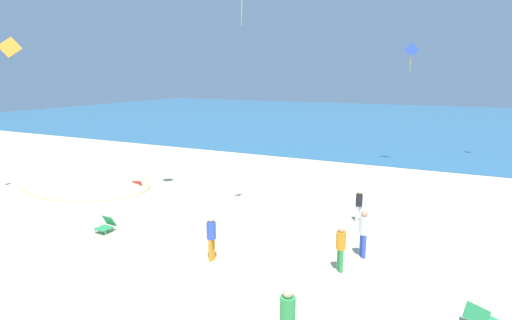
{
  "coord_description": "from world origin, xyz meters",
  "views": [
    {
      "loc": [
        6.11,
        -6.36,
        6.02
      ],
      "look_at": [
        0.0,
        6.31,
        3.03
      ],
      "focal_mm": 28.14,
      "sensor_mm": 36.0,
      "label": 1
    }
  ],
  "objects_px": {
    "beach_chair_mid_beach": "(137,187)",
    "kite_blue": "(411,50)",
    "person_3": "(359,203)",
    "beach_chair_far_right": "(479,317)",
    "person_6": "(287,318)",
    "kite_orange": "(10,47)",
    "beach_chair_near_camera": "(106,225)",
    "person_1": "(211,235)",
    "person_0": "(341,245)",
    "person_5": "(364,230)"
  },
  "relations": [
    {
      "from": "beach_chair_far_right",
      "to": "person_6",
      "type": "bearing_deg",
      "value": 161.31
    },
    {
      "from": "beach_chair_mid_beach",
      "to": "kite_orange",
      "type": "xyz_separation_m",
      "value": [
        -5.51,
        -2.25,
        7.08
      ]
    },
    {
      "from": "beach_chair_mid_beach",
      "to": "kite_blue",
      "type": "bearing_deg",
      "value": 120.56
    },
    {
      "from": "person_1",
      "to": "kite_orange",
      "type": "distance_m",
      "value": 14.94
    },
    {
      "from": "person_3",
      "to": "beach_chair_near_camera",
      "type": "bearing_deg",
      "value": -98.49
    },
    {
      "from": "person_3",
      "to": "person_0",
      "type": "bearing_deg",
      "value": -35.61
    },
    {
      "from": "beach_chair_near_camera",
      "to": "person_3",
      "type": "xyz_separation_m",
      "value": [
        8.67,
        5.4,
        0.52
      ]
    },
    {
      "from": "person_6",
      "to": "kite_orange",
      "type": "distance_m",
      "value": 19.28
    },
    {
      "from": "person_3",
      "to": "kite_blue",
      "type": "distance_m",
      "value": 13.76
    },
    {
      "from": "beach_chair_mid_beach",
      "to": "kite_orange",
      "type": "relative_size",
      "value": 0.5
    },
    {
      "from": "beach_chair_mid_beach",
      "to": "person_0",
      "type": "bearing_deg",
      "value": 55.09
    },
    {
      "from": "kite_blue",
      "to": "kite_orange",
      "type": "bearing_deg",
      "value": -139.13
    },
    {
      "from": "beach_chair_near_camera",
      "to": "person_3",
      "type": "bearing_deg",
      "value": 125.21
    },
    {
      "from": "kite_blue",
      "to": "kite_orange",
      "type": "relative_size",
      "value": 1.33
    },
    {
      "from": "kite_orange",
      "to": "person_1",
      "type": "bearing_deg",
      "value": -11.61
    },
    {
      "from": "person_1",
      "to": "person_6",
      "type": "distance_m",
      "value": 5.17
    },
    {
      "from": "beach_chair_far_right",
      "to": "beach_chair_near_camera",
      "type": "relative_size",
      "value": 1.19
    },
    {
      "from": "person_1",
      "to": "kite_blue",
      "type": "height_order",
      "value": "kite_blue"
    },
    {
      "from": "beach_chair_far_right",
      "to": "person_3",
      "type": "xyz_separation_m",
      "value": [
        -4.15,
        5.98,
        0.52
      ]
    },
    {
      "from": "person_6",
      "to": "person_3",
      "type": "bearing_deg",
      "value": -115.41
    },
    {
      "from": "person_0",
      "to": "person_6",
      "type": "height_order",
      "value": "person_6"
    },
    {
      "from": "person_5",
      "to": "person_6",
      "type": "bearing_deg",
      "value": 51.69
    },
    {
      "from": "beach_chair_far_right",
      "to": "person_1",
      "type": "bearing_deg",
      "value": 120.63
    },
    {
      "from": "beach_chair_near_camera",
      "to": "person_1",
      "type": "height_order",
      "value": "person_1"
    },
    {
      "from": "person_3",
      "to": "beach_chair_far_right",
      "type": "bearing_deg",
      "value": -5.6
    },
    {
      "from": "person_0",
      "to": "kite_orange",
      "type": "height_order",
      "value": "kite_orange"
    },
    {
      "from": "beach_chair_mid_beach",
      "to": "kite_orange",
      "type": "distance_m",
      "value": 9.24
    },
    {
      "from": "beach_chair_near_camera",
      "to": "person_0",
      "type": "xyz_separation_m",
      "value": [
        9.06,
        0.77,
        0.59
      ]
    },
    {
      "from": "beach_chair_mid_beach",
      "to": "person_6",
      "type": "height_order",
      "value": "person_6"
    },
    {
      "from": "beach_chair_far_right",
      "to": "person_1",
      "type": "height_order",
      "value": "person_1"
    },
    {
      "from": "beach_chair_near_camera",
      "to": "person_0",
      "type": "distance_m",
      "value": 9.11
    },
    {
      "from": "person_6",
      "to": "kite_blue",
      "type": "bearing_deg",
      "value": -118.01
    },
    {
      "from": "person_3",
      "to": "kite_blue",
      "type": "relative_size",
      "value": 0.76
    },
    {
      "from": "beach_chair_far_right",
      "to": "person_3",
      "type": "distance_m",
      "value": 7.3
    },
    {
      "from": "beach_chair_mid_beach",
      "to": "beach_chair_near_camera",
      "type": "bearing_deg",
      "value": 13.02
    },
    {
      "from": "person_0",
      "to": "person_5",
      "type": "distance_m",
      "value": 1.41
    },
    {
      "from": "person_1",
      "to": "kite_blue",
      "type": "distance_m",
      "value": 19.36
    },
    {
      "from": "person_0",
      "to": "kite_blue",
      "type": "bearing_deg",
      "value": -126.43
    },
    {
      "from": "person_6",
      "to": "beach_chair_far_right",
      "type": "bearing_deg",
      "value": -168.79
    },
    {
      "from": "person_0",
      "to": "kite_orange",
      "type": "distance_m",
      "value": 18.46
    },
    {
      "from": "beach_chair_near_camera",
      "to": "person_3",
      "type": "height_order",
      "value": "person_3"
    },
    {
      "from": "person_5",
      "to": "kite_orange",
      "type": "relative_size",
      "value": 1.2
    },
    {
      "from": "person_0",
      "to": "person_5",
      "type": "relative_size",
      "value": 0.91
    },
    {
      "from": "person_0",
      "to": "person_1",
      "type": "xyz_separation_m",
      "value": [
        -4.01,
        -1.09,
        0.02
      ]
    },
    {
      "from": "beach_chair_far_right",
      "to": "kite_orange",
      "type": "relative_size",
      "value": 0.62
    },
    {
      "from": "beach_chair_far_right",
      "to": "person_6",
      "type": "distance_m",
      "value": 4.94
    },
    {
      "from": "person_5",
      "to": "kite_orange",
      "type": "distance_m",
      "value": 18.77
    },
    {
      "from": "beach_chair_far_right",
      "to": "kite_blue",
      "type": "distance_m",
      "value": 19.72
    },
    {
      "from": "kite_orange",
      "to": "beach_chair_far_right",
      "type": "bearing_deg",
      "value": -8.05
    },
    {
      "from": "person_0",
      "to": "kite_blue",
      "type": "relative_size",
      "value": 0.83
    }
  ]
}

